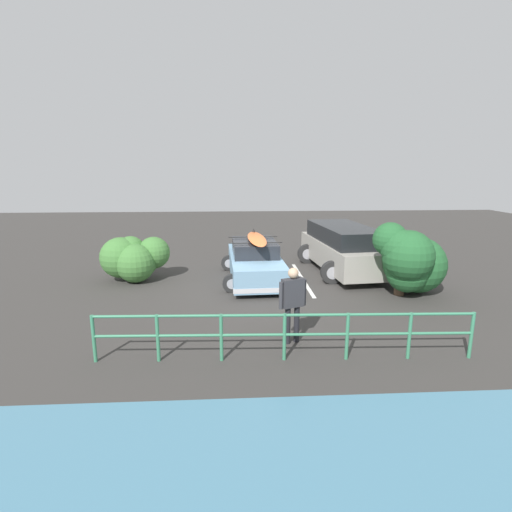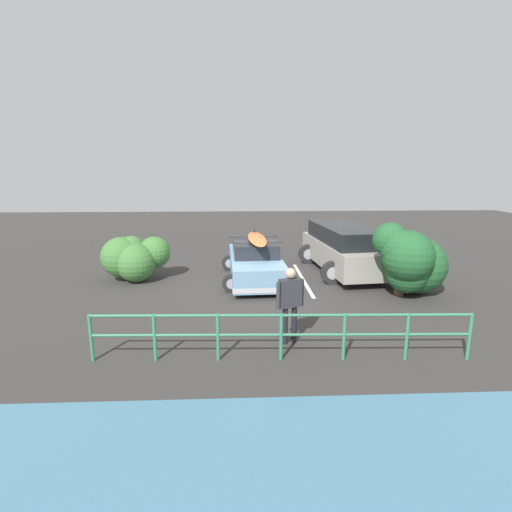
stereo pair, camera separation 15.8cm
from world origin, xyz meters
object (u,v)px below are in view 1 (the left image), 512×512
suv_car (343,248)px  bush_near_right (409,261)px  sedan_car (255,261)px  person_bystander (293,298)px  bush_near_left (134,258)px

suv_car → bush_near_right: bush_near_right is taller
sedan_car → bush_near_right: bush_near_right is taller
person_bystander → bush_near_right: (-3.85, -3.03, 0.06)m
person_bystander → bush_near_right: 4.89m
suv_car → person_bystander: 6.50m
sedan_car → bush_near_left: 4.00m
suv_car → bush_near_left: suv_car is taller
sedan_car → suv_car: suv_car is taller
bush_near_left → person_bystander: bearing=131.5°
sedan_car → person_bystander: bearing=96.0°
person_bystander → bush_near_right: bush_near_right is taller
sedan_car → suv_car: bearing=-164.0°
sedan_car → bush_near_right: bearing=155.8°
sedan_car → person_bystander: (-0.52, 4.99, 0.37)m
suv_car → bush_near_left: (7.22, 0.80, -0.11)m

